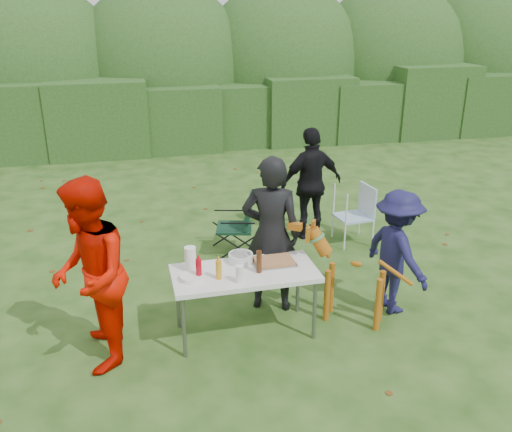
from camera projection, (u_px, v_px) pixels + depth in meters
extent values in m
plane|color=#1E4211|center=(247.00, 321.00, 6.07)|extent=(80.00, 80.00, 0.00)
cube|color=#23471C|center=(172.00, 114.00, 12.99)|extent=(22.00, 1.40, 1.70)
ellipsoid|color=#3D6628|center=(164.00, 74.00, 14.16)|extent=(20.00, 2.60, 3.20)
cube|color=silver|center=(245.00, 273.00, 5.59)|extent=(1.50, 0.70, 0.05)
cylinder|color=slate|center=(184.00, 327.00, 5.32)|extent=(0.04, 0.04, 0.69)
cylinder|color=slate|center=(315.00, 310.00, 5.63)|extent=(0.04, 0.04, 0.69)
cylinder|color=slate|center=(178.00, 299.00, 5.83)|extent=(0.04, 0.04, 0.69)
cylinder|color=slate|center=(298.00, 285.00, 6.13)|extent=(0.04, 0.04, 0.69)
imported|color=black|center=(271.00, 235.00, 6.04)|extent=(0.78, 0.65, 1.82)
imported|color=red|center=(90.00, 276.00, 5.05)|extent=(0.73, 0.93, 1.89)
imported|color=black|center=(311.00, 184.00, 7.99)|extent=(1.03, 0.56, 1.68)
imported|color=#171642|center=(396.00, 252.00, 6.05)|extent=(0.73, 1.03, 1.45)
cube|color=#B7B7BA|center=(274.00, 263.00, 5.73)|extent=(0.45, 0.30, 0.02)
cube|color=#A36F41|center=(274.00, 261.00, 5.72)|extent=(0.40, 0.26, 0.04)
cylinder|color=gold|center=(219.00, 270.00, 5.40)|extent=(0.06, 0.06, 0.20)
cylinder|color=#AF0817|center=(199.00, 269.00, 5.38)|extent=(0.06, 0.06, 0.22)
cylinder|color=#47230F|center=(259.00, 262.00, 5.52)|extent=(0.06, 0.06, 0.24)
cylinder|color=white|center=(190.00, 259.00, 5.56)|extent=(0.12, 0.12, 0.26)
cylinder|color=white|center=(240.00, 274.00, 5.33)|extent=(0.08, 0.08, 0.18)
cylinder|color=silver|center=(241.00, 258.00, 5.76)|extent=(0.26, 0.26, 0.10)
cylinder|color=white|center=(192.00, 277.00, 5.41)|extent=(0.24, 0.24, 0.05)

